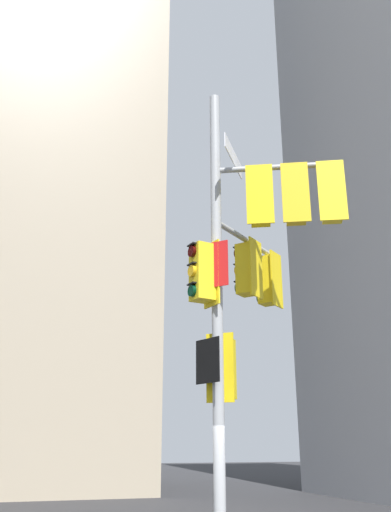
% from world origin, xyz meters
% --- Properties ---
extents(building_mid_block, '(12.14, 12.14, 41.35)m').
position_xyz_m(building_mid_block, '(-2.89, 22.72, 20.67)').
color(building_mid_block, tan).
rests_on(building_mid_block, ground).
extents(signal_pole_assembly, '(2.64, 2.69, 8.62)m').
position_xyz_m(signal_pole_assembly, '(0.66, 0.04, 5.19)').
color(signal_pole_assembly, '#9EA0A3').
rests_on(signal_pole_assembly, ground).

